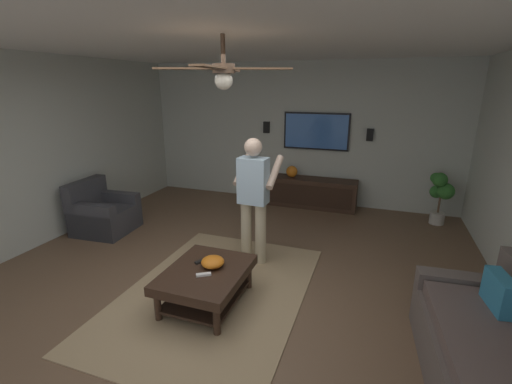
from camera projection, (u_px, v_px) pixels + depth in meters
ground_plane at (216, 299)px, 3.82m from camera, size 8.86×8.86×0.00m
wall_back_tv at (297, 134)px, 6.80m from camera, size 0.10×6.23×2.68m
ceiling_slab at (205, 26)px, 3.02m from camera, size 7.58×6.23×0.10m
area_rug at (215, 292)px, 3.94m from camera, size 2.79×1.93×0.01m
couch at (504, 370)px, 2.46m from camera, size 1.96×1.00×0.87m
armchair at (103, 214)px, 5.55m from camera, size 0.86×0.87×0.82m
coffee_table at (206, 278)px, 3.68m from camera, size 1.00×0.80×0.40m
media_console at (311, 193)px, 6.69m from camera, size 0.45×1.70×0.55m
tv at (316, 131)px, 6.57m from camera, size 0.05×1.23×0.69m
person_standing at (254, 194)px, 4.39m from camera, size 0.55×0.55×1.64m
potted_plant_short at (440, 193)px, 5.76m from camera, size 0.39×0.39×0.89m
bowl at (213, 262)px, 3.69m from camera, size 0.25×0.25×0.11m
remote_white at (204, 275)px, 3.53m from camera, size 0.12×0.15×0.02m
remote_black at (201, 261)px, 3.80m from camera, size 0.15×0.11×0.02m
vase_round at (292, 171)px, 6.70m from camera, size 0.22×0.22×0.22m
wall_speaker_left at (370, 135)px, 6.28m from camera, size 0.06×0.12×0.22m
wall_speaker_right at (267, 127)px, 6.89m from camera, size 0.06×0.12×0.22m
ceiling_fan at (223, 72)px, 3.05m from camera, size 1.20×1.16×0.46m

